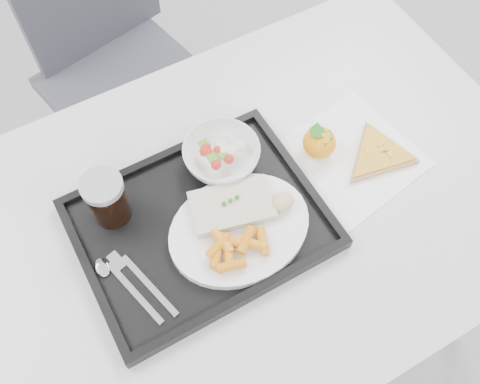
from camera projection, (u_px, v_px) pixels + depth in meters
name	position (u px, v px, depth m)	size (l,w,h in m)	color
table	(247.00, 221.00, 1.10)	(1.20, 0.80, 0.75)	silver
chair	(113.00, 49.00, 1.53)	(0.50, 0.50, 0.93)	#383840
tray	(200.00, 225.00, 1.01)	(0.45, 0.35, 0.03)	black
dinner_plate	(239.00, 229.00, 0.99)	(0.27, 0.27, 0.02)	white
fish_fillet	(232.00, 206.00, 0.99)	(0.17, 0.13, 0.03)	beige
bread_roll	(283.00, 202.00, 0.99)	(0.05, 0.05, 0.03)	#E3B688
salad_bowl	(222.00, 155.00, 1.05)	(0.15, 0.15, 0.05)	white
cola_glass	(107.00, 198.00, 0.97)	(0.08, 0.08, 0.11)	black
cutlery	(127.00, 279.00, 0.95)	(0.10, 0.17, 0.01)	silver
napkin	(350.00, 158.00, 1.09)	(0.29, 0.28, 0.00)	white
tangerine	(319.00, 143.00, 1.07)	(0.08, 0.08, 0.07)	#FF7400
pizza_slice	(378.00, 155.00, 1.08)	(0.23, 0.23, 0.02)	tan
carrot_pile	(234.00, 247.00, 0.94)	(0.12, 0.09, 0.02)	orange
salad_contents	(222.00, 151.00, 1.04)	(0.09, 0.07, 0.02)	red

